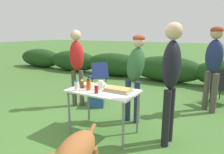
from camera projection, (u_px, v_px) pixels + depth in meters
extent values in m
plane|color=#477533|center=(104.00, 133.00, 3.33)|extent=(60.00, 60.00, 0.00)
ellipsoid|color=#1E4219|center=(41.00, 58.00, 9.52)|extent=(2.40, 0.90, 0.86)
ellipsoid|color=#1E4219|center=(73.00, 61.00, 8.57)|extent=(2.40, 0.90, 0.86)
ellipsoid|color=#1E4219|center=(114.00, 64.00, 7.62)|extent=(2.40, 0.90, 0.86)
ellipsoid|color=#1E4219|center=(166.00, 69.00, 6.67)|extent=(2.40, 0.90, 0.86)
cube|color=white|center=(103.00, 91.00, 3.17)|extent=(1.10, 0.64, 0.02)
cylinder|color=gray|center=(69.00, 113.00, 3.25)|extent=(0.04, 0.04, 0.71)
cylinder|color=gray|center=(123.00, 126.00, 2.79)|extent=(0.04, 0.04, 0.71)
cylinder|color=gray|center=(89.00, 103.00, 3.71)|extent=(0.04, 0.04, 0.71)
cylinder|color=gray|center=(138.00, 113.00, 3.25)|extent=(0.04, 0.04, 0.71)
cube|color=#9E9EA3|center=(118.00, 91.00, 3.10)|extent=(0.44, 0.25, 0.02)
cube|color=tan|center=(118.00, 89.00, 3.09)|extent=(0.38, 0.22, 0.04)
cylinder|color=white|center=(86.00, 85.00, 3.42)|extent=(0.22, 0.22, 0.04)
ellipsoid|color=#ADBC99|center=(101.00, 84.00, 3.35)|extent=(0.19, 0.19, 0.09)
cylinder|color=white|center=(101.00, 85.00, 3.19)|extent=(0.08, 0.08, 0.15)
cylinder|color=brown|center=(82.00, 84.00, 3.27)|extent=(0.07, 0.07, 0.12)
cone|color=gold|center=(82.00, 80.00, 3.26)|extent=(0.06, 0.06, 0.03)
cylinder|color=silver|center=(77.00, 86.00, 3.13)|extent=(0.07, 0.07, 0.14)
cone|color=#194793|center=(76.00, 81.00, 3.11)|extent=(0.06, 0.06, 0.04)
cylinder|color=yellow|center=(89.00, 84.00, 3.28)|extent=(0.06, 0.06, 0.13)
cone|color=red|center=(89.00, 79.00, 3.26)|extent=(0.05, 0.05, 0.04)
cylinder|color=red|center=(96.00, 89.00, 2.99)|extent=(0.06, 0.06, 0.13)
cone|color=white|center=(96.00, 84.00, 2.97)|extent=(0.05, 0.05, 0.04)
cylinder|color=#CC4214|center=(89.00, 85.00, 3.16)|extent=(0.07, 0.07, 0.16)
cone|color=black|center=(88.00, 79.00, 3.13)|extent=(0.06, 0.06, 0.04)
cylinder|color=#232D4C|center=(128.00, 101.00, 3.71)|extent=(0.10, 0.10, 0.78)
cylinder|color=#232D4C|center=(137.00, 102.00, 3.63)|extent=(0.10, 0.10, 0.78)
ellipsoid|color=#28562D|center=(136.00, 64.00, 3.62)|extent=(0.33, 0.45, 0.67)
sphere|color=#DBAD89|center=(139.00, 41.00, 3.63)|extent=(0.22, 0.22, 0.22)
ellipsoid|color=#993823|center=(139.00, 38.00, 3.62)|extent=(0.23, 0.23, 0.13)
cylinder|color=black|center=(170.00, 115.00, 3.01)|extent=(0.11, 0.11, 0.85)
cylinder|color=black|center=(166.00, 119.00, 2.86)|extent=(0.11, 0.11, 0.85)
ellipsoid|color=black|center=(172.00, 65.00, 2.76)|extent=(0.27, 0.36, 0.69)
sphere|color=#DBAD89|center=(174.00, 31.00, 2.66)|extent=(0.23, 0.23, 0.23)
cylinder|color=#4C473D|center=(74.00, 88.00, 4.49)|extent=(0.10, 0.10, 0.81)
cylinder|color=#4C473D|center=(82.00, 88.00, 4.48)|extent=(0.10, 0.10, 0.81)
ellipsoid|color=red|center=(77.00, 56.00, 4.33)|extent=(0.38, 0.34, 0.65)
sphere|color=#DBAD89|center=(76.00, 35.00, 4.23)|extent=(0.22, 0.22, 0.22)
cylinder|color=#4C473D|center=(206.00, 91.00, 4.25)|extent=(0.12, 0.12, 0.83)
cylinder|color=#4C473D|center=(214.00, 94.00, 4.06)|extent=(0.12, 0.12, 0.83)
ellipsoid|color=navy|center=(214.00, 56.00, 3.99)|extent=(0.46, 0.44, 0.67)
sphere|color=tan|center=(217.00, 33.00, 3.89)|extent=(0.23, 0.23, 0.23)
ellipsoid|color=#993823|center=(217.00, 30.00, 3.88)|extent=(0.24, 0.24, 0.14)
ellipsoid|color=#9E5B2D|center=(75.00, 152.00, 1.78)|extent=(0.41, 0.69, 0.28)
cylinder|color=#9E5B2D|center=(91.00, 132.00, 2.12)|extent=(0.09, 0.21, 0.11)
cube|color=navy|center=(97.00, 77.00, 5.73)|extent=(0.65, 0.65, 0.03)
cube|color=navy|center=(100.00, 71.00, 5.43)|extent=(0.41, 0.46, 0.44)
cylinder|color=black|center=(93.00, 86.00, 5.52)|extent=(0.02, 0.02, 0.38)
cylinder|color=black|center=(106.00, 84.00, 5.67)|extent=(0.02, 0.02, 0.38)
cylinder|color=black|center=(88.00, 82.00, 5.88)|extent=(0.02, 0.02, 0.38)
cylinder|color=black|center=(101.00, 81.00, 6.03)|extent=(0.02, 0.02, 0.38)
cylinder|color=black|center=(89.00, 71.00, 5.60)|extent=(0.34, 0.27, 0.02)
cylinder|color=black|center=(104.00, 70.00, 5.78)|extent=(0.34, 0.27, 0.02)
cube|color=#232328|center=(224.00, 87.00, 4.63)|extent=(0.63, 0.63, 0.03)
cube|color=#232328|center=(219.00, 79.00, 4.44)|extent=(0.48, 0.37, 0.44)
cylinder|color=black|center=(210.00, 94.00, 4.74)|extent=(0.02, 0.02, 0.38)
cylinder|color=black|center=(220.00, 92.00, 4.94)|extent=(0.02, 0.02, 0.38)
cylinder|color=black|center=(216.00, 78.00, 4.79)|extent=(0.23, 0.37, 0.02)
cube|color=#234C93|center=(97.00, 99.00, 4.58)|extent=(0.51, 0.57, 0.28)
cube|color=silver|center=(97.00, 92.00, 4.54)|extent=(0.51, 0.57, 0.06)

